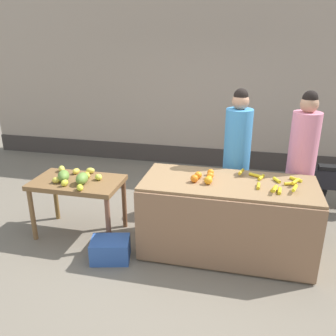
% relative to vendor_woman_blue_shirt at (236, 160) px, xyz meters
% --- Properties ---
extents(ground_plane, '(24.00, 24.00, 0.00)m').
position_rel_vendor_woman_blue_shirt_xyz_m(ground_plane, '(-0.51, -0.67, -0.94)').
color(ground_plane, '#756B5B').
extents(market_wall_back, '(9.65, 0.23, 3.54)m').
position_rel_vendor_woman_blue_shirt_xyz_m(market_wall_back, '(-0.51, 2.41, 0.80)').
color(market_wall_back, tan).
rests_on(market_wall_back, ground).
extents(fruit_stall_counter, '(1.96, 0.87, 0.91)m').
position_rel_vendor_woman_blue_shirt_xyz_m(fruit_stall_counter, '(-0.05, -0.68, -0.49)').
color(fruit_stall_counter, olive).
rests_on(fruit_stall_counter, ground).
extents(side_table_wooden, '(1.12, 0.66, 0.75)m').
position_rel_vendor_woman_blue_shirt_xyz_m(side_table_wooden, '(-1.93, -0.67, -0.29)').
color(side_table_wooden, brown).
rests_on(side_table_wooden, ground).
extents(banana_bunch_pile, '(0.72, 0.56, 0.07)m').
position_rel_vendor_woman_blue_shirt_xyz_m(banana_bunch_pile, '(0.45, -0.64, -0.00)').
color(banana_bunch_pile, yellow).
rests_on(banana_bunch_pile, fruit_stall_counter).
extents(orange_pile, '(0.25, 0.36, 0.09)m').
position_rel_vendor_woman_blue_shirt_xyz_m(orange_pile, '(-0.33, -0.69, 0.01)').
color(orange_pile, orange).
rests_on(orange_pile, fruit_stall_counter).
extents(mango_papaya_pile, '(0.73, 0.65, 0.14)m').
position_rel_vendor_woman_blue_shirt_xyz_m(mango_papaya_pile, '(-1.94, -0.70, -0.13)').
color(mango_papaya_pile, '#D7CD46').
rests_on(mango_papaya_pile, side_table_wooden).
extents(vendor_woman_blue_shirt, '(0.34, 0.34, 1.86)m').
position_rel_vendor_woman_blue_shirt_xyz_m(vendor_woman_blue_shirt, '(0.00, 0.00, 0.00)').
color(vendor_woman_blue_shirt, '#33333D').
rests_on(vendor_woman_blue_shirt, ground).
extents(vendor_woman_pink_shirt, '(0.34, 0.34, 1.87)m').
position_rel_vendor_woman_blue_shirt_xyz_m(vendor_woman_pink_shirt, '(0.79, -0.04, 0.00)').
color(vendor_woman_pink_shirt, '#33333D').
rests_on(vendor_woman_pink_shirt, ground).
extents(produce_crate, '(0.50, 0.42, 0.26)m').
position_rel_vendor_woman_blue_shirt_xyz_m(produce_crate, '(-1.33, -1.15, -0.81)').
color(produce_crate, '#3359A5').
rests_on(produce_crate, ground).
extents(produce_sack, '(0.36, 0.41, 0.48)m').
position_rel_vendor_woman_blue_shirt_xyz_m(produce_sack, '(-1.12, 0.03, -0.70)').
color(produce_sack, maroon).
rests_on(produce_sack, ground).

